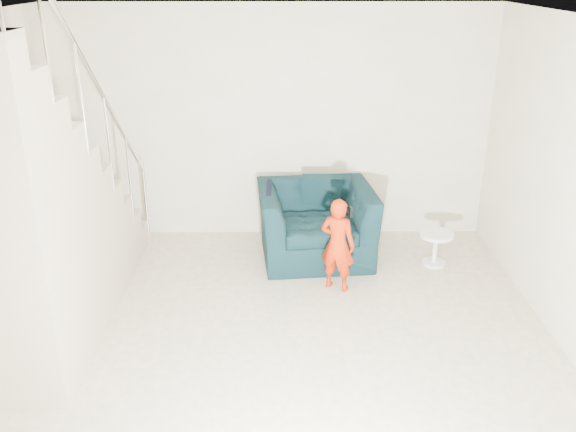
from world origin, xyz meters
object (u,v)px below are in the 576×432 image
Objects in this scene: toddler at (338,245)px; armchair at (316,223)px; side_table at (435,243)px; staircase at (34,235)px.

armchair is at bearing -51.74° from toddler.
toddler is at bearing -82.25° from armchair.
side_table is at bearing -15.23° from armchair.
staircase is (-2.47, -1.53, 0.54)m from armchair.
toddler reaches higher than side_table.
staircase is at bearing 41.38° from toddler.
armchair is at bearing 170.32° from side_table.
toddler is 0.27× the size of staircase.
armchair is 3.32× the size of side_table.
armchair reaches higher than side_table.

